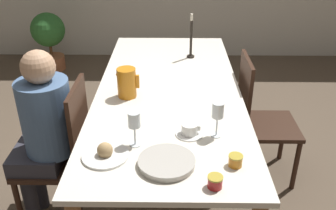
{
  "coord_description": "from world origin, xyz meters",
  "views": [
    {
      "loc": [
        0.02,
        -2.23,
        1.85
      ],
      "look_at": [
        0.0,
        -0.32,
        0.83
      ],
      "focal_mm": 40.0,
      "sensor_mm": 36.0,
      "label": 1
    }
  ],
  "objects_px": {
    "serving_tray": "(168,162)",
    "jam_jar_red": "(215,181)",
    "wine_glass_juice": "(134,122)",
    "jam_jar_amber": "(236,160)",
    "bread_plate": "(105,153)",
    "potted_plant": "(49,36)",
    "chair_person_side": "(64,152)",
    "person_seated": "(43,127)",
    "chair_opposite": "(258,118)",
    "wine_glass_water": "(218,112)",
    "candlestick_tall": "(191,41)",
    "red_pitcher": "(127,83)",
    "teacup_near_person": "(190,130)"
  },
  "relations": [
    {
      "from": "chair_person_side",
      "to": "jam_jar_amber",
      "type": "bearing_deg",
      "value": -117.24
    },
    {
      "from": "teacup_near_person",
      "to": "chair_opposite",
      "type": "bearing_deg",
      "value": 51.89
    },
    {
      "from": "candlestick_tall",
      "to": "potted_plant",
      "type": "distance_m",
      "value": 2.36
    },
    {
      "from": "wine_glass_water",
      "to": "jam_jar_amber",
      "type": "xyz_separation_m",
      "value": [
        0.06,
        -0.26,
        -0.11
      ]
    },
    {
      "from": "jam_jar_red",
      "to": "candlestick_tall",
      "type": "xyz_separation_m",
      "value": [
        -0.04,
        1.56,
        0.11
      ]
    },
    {
      "from": "chair_person_side",
      "to": "bread_plate",
      "type": "xyz_separation_m",
      "value": [
        0.35,
        -0.43,
        0.31
      ]
    },
    {
      "from": "person_seated",
      "to": "wine_glass_juice",
      "type": "height_order",
      "value": "person_seated"
    },
    {
      "from": "jam_jar_amber",
      "to": "bread_plate",
      "type": "bearing_deg",
      "value": 174.04
    },
    {
      "from": "red_pitcher",
      "to": "serving_tray",
      "type": "bearing_deg",
      "value": -69.5
    },
    {
      "from": "serving_tray",
      "to": "wine_glass_juice",
      "type": "bearing_deg",
      "value": 135.34
    },
    {
      "from": "chair_person_side",
      "to": "bread_plate",
      "type": "bearing_deg",
      "value": -140.87
    },
    {
      "from": "potted_plant",
      "to": "jam_jar_red",
      "type": "bearing_deg",
      "value": -61.71
    },
    {
      "from": "wine_glass_juice",
      "to": "chair_opposite",
      "type": "bearing_deg",
      "value": 43.93
    },
    {
      "from": "wine_glass_water",
      "to": "wine_glass_juice",
      "type": "distance_m",
      "value": 0.43
    },
    {
      "from": "chair_opposite",
      "to": "wine_glass_water",
      "type": "distance_m",
      "value": 0.9
    },
    {
      "from": "jam_jar_red",
      "to": "candlestick_tall",
      "type": "relative_size",
      "value": 0.19
    },
    {
      "from": "person_seated",
      "to": "potted_plant",
      "type": "distance_m",
      "value": 2.66
    },
    {
      "from": "serving_tray",
      "to": "candlestick_tall",
      "type": "bearing_deg",
      "value": 83.35
    },
    {
      "from": "red_pitcher",
      "to": "potted_plant",
      "type": "distance_m",
      "value": 2.65
    },
    {
      "from": "wine_glass_water",
      "to": "bread_plate",
      "type": "distance_m",
      "value": 0.6
    },
    {
      "from": "red_pitcher",
      "to": "wine_glass_water",
      "type": "height_order",
      "value": "wine_glass_water"
    },
    {
      "from": "red_pitcher",
      "to": "jam_jar_amber",
      "type": "distance_m",
      "value": 0.92
    },
    {
      "from": "teacup_near_person",
      "to": "potted_plant",
      "type": "distance_m",
      "value": 3.21
    },
    {
      "from": "chair_person_side",
      "to": "teacup_near_person",
      "type": "xyz_separation_m",
      "value": [
        0.77,
        -0.23,
        0.31
      ]
    },
    {
      "from": "chair_person_side",
      "to": "wine_glass_water",
      "type": "bearing_deg",
      "value": -104.94
    },
    {
      "from": "chair_person_side",
      "to": "jam_jar_red",
      "type": "bearing_deg",
      "value": -127.12
    },
    {
      "from": "serving_tray",
      "to": "jam_jar_red",
      "type": "distance_m",
      "value": 0.26
    },
    {
      "from": "chair_person_side",
      "to": "wine_glass_juice",
      "type": "xyz_separation_m",
      "value": [
        0.49,
        -0.33,
        0.42
      ]
    },
    {
      "from": "chair_person_side",
      "to": "potted_plant",
      "type": "relative_size",
      "value": 1.31
    },
    {
      "from": "teacup_near_person",
      "to": "serving_tray",
      "type": "bearing_deg",
      "value": -112.87
    },
    {
      "from": "bread_plate",
      "to": "potted_plant",
      "type": "distance_m",
      "value": 3.21
    },
    {
      "from": "teacup_near_person",
      "to": "jam_jar_amber",
      "type": "distance_m",
      "value": 0.33
    },
    {
      "from": "chair_opposite",
      "to": "serving_tray",
      "type": "bearing_deg",
      "value": -34.32
    },
    {
      "from": "candlestick_tall",
      "to": "potted_plant",
      "type": "bearing_deg",
      "value": 135.95
    },
    {
      "from": "wine_glass_water",
      "to": "serving_tray",
      "type": "distance_m",
      "value": 0.38
    },
    {
      "from": "wine_glass_water",
      "to": "teacup_near_person",
      "type": "height_order",
      "value": "wine_glass_water"
    },
    {
      "from": "wine_glass_juice",
      "to": "jam_jar_amber",
      "type": "xyz_separation_m",
      "value": [
        0.48,
        -0.16,
        -0.1
      ]
    },
    {
      "from": "serving_tray",
      "to": "jam_jar_red",
      "type": "height_order",
      "value": "jam_jar_red"
    },
    {
      "from": "potted_plant",
      "to": "red_pitcher",
      "type": "bearing_deg",
      "value": -61.82
    },
    {
      "from": "person_seated",
      "to": "chair_person_side",
      "type": "bearing_deg",
      "value": -78.46
    },
    {
      "from": "serving_tray",
      "to": "candlestick_tall",
      "type": "relative_size",
      "value": 0.78
    },
    {
      "from": "wine_glass_juice",
      "to": "candlestick_tall",
      "type": "bearing_deg",
      "value": 75.12
    },
    {
      "from": "jam_jar_amber",
      "to": "jam_jar_red",
      "type": "height_order",
      "value": "same"
    },
    {
      "from": "chair_person_side",
      "to": "jam_jar_red",
      "type": "height_order",
      "value": "chair_person_side"
    },
    {
      "from": "chair_person_side",
      "to": "person_seated",
      "type": "distance_m",
      "value": 0.22
    },
    {
      "from": "person_seated",
      "to": "wine_glass_water",
      "type": "height_order",
      "value": "person_seated"
    },
    {
      "from": "chair_opposite",
      "to": "serving_tray",
      "type": "distance_m",
      "value": 1.18
    },
    {
      "from": "wine_glass_juice",
      "to": "chair_person_side",
      "type": "bearing_deg",
      "value": 145.68
    },
    {
      "from": "potted_plant",
      "to": "jam_jar_amber",
      "type": "bearing_deg",
      "value": -58.97
    },
    {
      "from": "chair_opposite",
      "to": "jam_jar_amber",
      "type": "xyz_separation_m",
      "value": [
        -0.33,
        -0.95,
        0.32
      ]
    }
  ]
}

